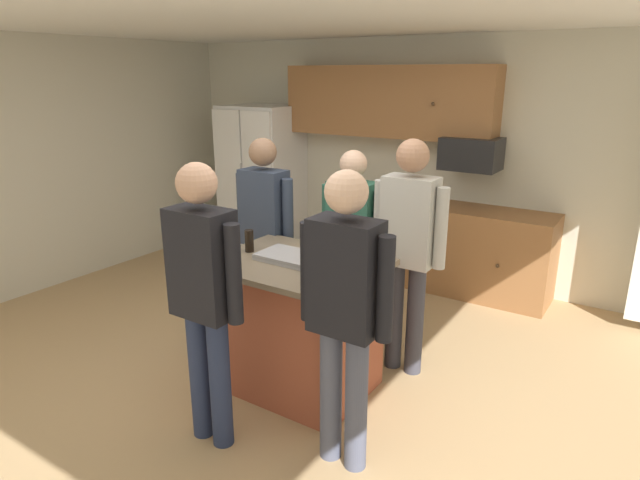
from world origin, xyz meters
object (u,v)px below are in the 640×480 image
at_px(person_guest_left, 408,242).
at_px(glass_stout_tall, 333,259).
at_px(microwave_over_range, 471,154).
at_px(person_guest_right, 265,225).
at_px(person_elder_center, 204,288).
at_px(glass_dark_ale, 249,241).
at_px(serving_tray, 290,257).
at_px(person_guest_by_door, 345,303).
at_px(refrigerator, 262,181).
at_px(kitchen_island, 297,325).
at_px(person_host_foreground, 352,236).
at_px(mug_blue_stoneware, 318,268).

bearing_deg(person_guest_left, glass_stout_tall, 20.51).
bearing_deg(microwave_over_range, person_guest_right, -118.71).
height_order(person_elder_center, person_guest_left, person_guest_left).
relative_size(person_guest_left, glass_dark_ale, 11.02).
height_order(glass_stout_tall, serving_tray, glass_stout_tall).
bearing_deg(serving_tray, person_elder_center, -92.08).
height_order(person_guest_left, person_guest_by_door, person_guest_left).
distance_m(person_guest_left, serving_tray, 0.88).
xyz_separation_m(refrigerator, glass_stout_tall, (2.53, -2.39, 0.13)).
bearing_deg(person_guest_right, glass_dark_ale, -25.16).
distance_m(kitchen_island, person_host_foreground, 0.92).
distance_m(person_guest_left, person_guest_by_door, 1.18).
bearing_deg(glass_stout_tall, person_guest_by_door, -52.09).
relative_size(person_guest_by_door, mug_blue_stoneware, 13.44).
height_order(microwave_over_range, glass_stout_tall, microwave_over_range).
height_order(person_guest_right, serving_tray, person_guest_right).
height_order(person_guest_by_door, serving_tray, person_guest_by_door).
xyz_separation_m(glass_stout_tall, glass_dark_ale, (-0.73, 0.02, -0.00)).
relative_size(person_guest_right, serving_tray, 3.92).
bearing_deg(serving_tray, kitchen_island, -13.64).
height_order(person_host_foreground, serving_tray, person_host_foreground).
bearing_deg(glass_stout_tall, glass_dark_ale, 178.47).
distance_m(person_guest_left, glass_dark_ale, 1.16).
bearing_deg(person_guest_left, person_host_foreground, -64.86).
relative_size(mug_blue_stoneware, glass_dark_ale, 0.80).
xyz_separation_m(person_guest_left, glass_stout_tall, (-0.24, -0.66, 0.01)).
distance_m(person_elder_center, person_guest_left, 1.57).
bearing_deg(person_guest_by_door, person_elder_center, 55.56).
xyz_separation_m(refrigerator, serving_tray, (2.16, -2.35, 0.07)).
distance_m(kitchen_island, person_guest_left, 1.01).
bearing_deg(person_guest_by_door, person_guest_left, -45.84).
relative_size(person_guest_left, serving_tray, 4.06).
relative_size(person_guest_by_door, serving_tray, 3.99).
relative_size(person_guest_by_door, glass_stout_tall, 10.66).
height_order(person_host_foreground, person_elder_center, person_elder_center).
xyz_separation_m(refrigerator, microwave_over_range, (2.60, 0.12, 0.53)).
bearing_deg(kitchen_island, microwave_over_range, 81.40).
bearing_deg(person_host_foreground, kitchen_island, 0.00).
bearing_deg(microwave_over_range, serving_tray, -100.11).
height_order(kitchen_island, serving_tray, serving_tray).
bearing_deg(person_host_foreground, person_elder_center, -3.83).
distance_m(glass_stout_tall, mug_blue_stoneware, 0.13).
bearing_deg(refrigerator, glass_dark_ale, -52.66).
height_order(kitchen_island, person_elder_center, person_elder_center).
bearing_deg(person_elder_center, mug_blue_stoneware, -22.82).
distance_m(person_host_foreground, person_guest_left, 0.59).
height_order(refrigerator, person_host_foreground, refrigerator).
bearing_deg(person_guest_by_door, microwave_over_range, -47.05).
distance_m(microwave_over_range, serving_tray, 2.55).
height_order(kitchen_island, person_guest_left, person_guest_left).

